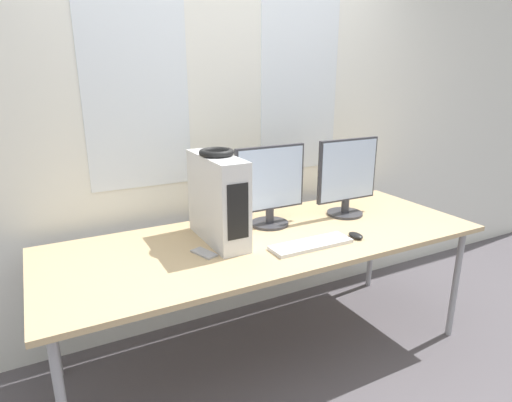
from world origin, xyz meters
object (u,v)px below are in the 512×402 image
at_px(pc_tower, 218,199).
at_px(monitor_main, 270,186).
at_px(monitor_right_near, 347,177).
at_px(keyboard, 311,244).
at_px(headphones, 217,152).
at_px(cell_phone, 204,253).
at_px(mouse, 356,235).

relative_size(pc_tower, monitor_main, 1.04).
height_order(monitor_right_near, keyboard, monitor_right_near).
bearing_deg(headphones, monitor_main, 12.00).
xyz_separation_m(pc_tower, monitor_main, (0.37, 0.08, 0.01)).
bearing_deg(keyboard, monitor_main, 94.46).
distance_m(pc_tower, headphones, 0.25).
xyz_separation_m(pc_tower, cell_phone, (-0.14, -0.14, -0.23)).
bearing_deg(pc_tower, mouse, -25.85).
height_order(monitor_right_near, cell_phone, monitor_right_near).
distance_m(headphones, keyboard, 0.70).
bearing_deg(headphones, keyboard, -38.10).
relative_size(pc_tower, headphones, 2.72).
bearing_deg(mouse, cell_phone, 167.10).
bearing_deg(mouse, monitor_right_near, 59.16).
xyz_separation_m(monitor_main, keyboard, (0.03, -0.39, -0.24)).
bearing_deg(keyboard, cell_phone, 162.64).
height_order(keyboard, mouse, mouse).
xyz_separation_m(monitor_main, monitor_right_near, (0.53, -0.06, 0.01)).
height_order(monitor_main, mouse, monitor_main).
xyz_separation_m(pc_tower, keyboard, (0.40, -0.31, -0.23)).
bearing_deg(pc_tower, headphones, 90.00).
xyz_separation_m(headphones, mouse, (0.69, -0.33, -0.48)).
xyz_separation_m(headphones, cell_phone, (-0.14, -0.14, -0.48)).
distance_m(monitor_right_near, mouse, 0.47).
height_order(pc_tower, mouse, pc_tower).
height_order(pc_tower, monitor_main, monitor_main).
bearing_deg(monitor_main, mouse, -52.34).
xyz_separation_m(pc_tower, mouse, (0.69, -0.33, -0.22)).
bearing_deg(cell_phone, headphones, 26.94).
bearing_deg(keyboard, headphones, 141.90).
bearing_deg(monitor_main, cell_phone, -156.55).
height_order(pc_tower, cell_phone, pc_tower).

